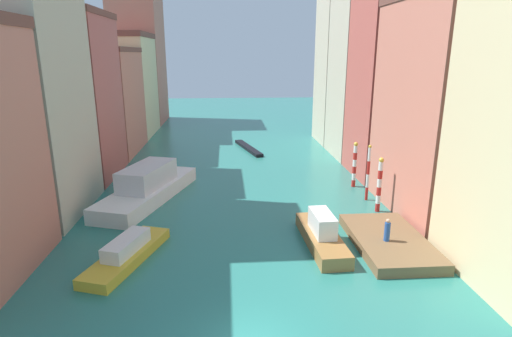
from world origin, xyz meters
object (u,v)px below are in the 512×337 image
Objects in this scene: motorboat_0 at (127,252)px; mooring_pole_0 at (379,184)px; person_on_dock at (387,231)px; mooring_pole_1 at (368,172)px; vaporetto_white at (148,187)px; mooring_pole_2 at (355,164)px; motorboat_1 at (322,234)px; waterfront_dock at (389,241)px; gondola_black at (248,148)px.

mooring_pole_0 is at bearing 20.70° from motorboat_0.
mooring_pole_0 reaches higher than person_on_dock.
vaporetto_white is at bearing 175.16° from mooring_pole_1.
person_on_dock is at bearing -105.76° from mooring_pole_0.
motorboat_0 is (0.66, -10.89, -0.58)m from vaporetto_white.
motorboat_1 is (-5.70, -11.77, -1.43)m from mooring_pole_2.
waterfront_dock is at bearing -103.43° from mooring_pole_0.
waterfront_dock is 19.79m from vaporetto_white.
vaporetto_white is 1.44× the size of gondola_black.
gondola_black is at bearing 73.13° from motorboat_0.
waterfront_dock is 5.40× the size of person_on_dock.
mooring_pole_0 is 0.91× the size of mooring_pole_1.
motorboat_1 is at bearing -37.29° from vaporetto_white.
mooring_pole_1 is 3.66m from mooring_pole_2.
mooring_pole_1 is (1.41, 8.58, 2.09)m from waterfront_dock.
mooring_pole_0 is 18.91m from vaporetto_white.
person_on_dock is 6.86m from mooring_pole_0.
vaporetto_white is at bearing -173.50° from mooring_pole_2.
mooring_pole_2 reaches higher than waterfront_dock.
vaporetto_white is at bearing 93.45° from motorboat_0.
waterfront_dock is at bearing -6.17° from motorboat_1.
vaporetto_white is 15.97m from motorboat_1.
gondola_black is (-8.93, 16.08, -1.98)m from mooring_pole_2.
mooring_pole_0 is 0.58× the size of motorboat_0.
mooring_pole_0 is 19.05m from motorboat_0.
motorboat_1 is (12.04, 1.22, 0.21)m from motorboat_0.
person_on_dock is 0.16× the size of gondola_black.
mooring_pole_0 reaches higher than waterfront_dock.
mooring_pole_1 reaches higher than mooring_pole_0.
mooring_pole_1 is 20.13m from motorboat_0.
motorboat_0 is at bearing -177.36° from waterfront_dock.
motorboat_0 is at bearing -159.30° from mooring_pole_0.
waterfront_dock is 1.05× the size of motorboat_0.
vaporetto_white is 10.92m from motorboat_0.
motorboat_1 is at bearing 173.83° from waterfront_dock.
mooring_pole_0 is 6.28m from mooring_pole_2.
motorboat_0 is at bearing -179.41° from person_on_dock.
motorboat_0 is at bearing -86.55° from vaporetto_white.
mooring_pole_0 reaches higher than mooring_pole_2.
mooring_pole_0 is at bearing -89.94° from mooring_pole_2.
motorboat_1 is (-5.71, -5.49, -1.50)m from mooring_pole_0.
waterfront_dock is at bearing -99.35° from mooring_pole_1.
gondola_black is (-7.51, 28.31, -0.14)m from waterfront_dock.
person_on_dock is at bearing -15.26° from motorboat_1.
vaporetto_white is at bearing -117.52° from gondola_black.
motorboat_1 is at bearing 5.76° from motorboat_0.
mooring_pole_1 is (-0.01, 2.62, 0.19)m from mooring_pole_0.
person_on_dock is 15.92m from motorboat_0.
mooring_pole_0 is 2.63m from mooring_pole_1.
mooring_pole_0 is 1.03× the size of mooring_pole_2.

